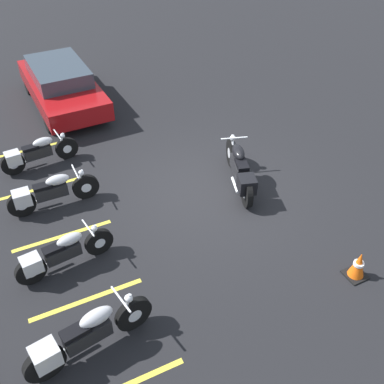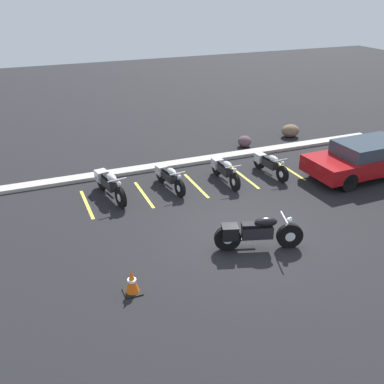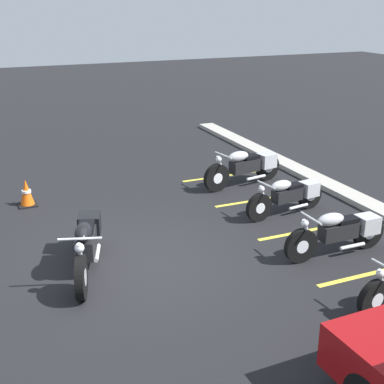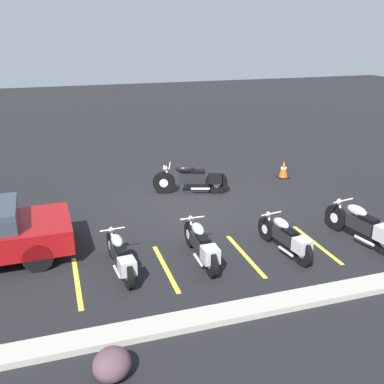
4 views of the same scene
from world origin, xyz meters
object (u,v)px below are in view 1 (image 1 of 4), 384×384
object	(u,v)px
parked_bike_0	(83,336)
traffic_cone	(358,265)
parked_bike_2	(49,192)
parked_bike_3	(36,153)
car_red	(61,84)
parked_bike_1	(60,254)
motorcycle_black_featured	(240,170)

from	to	relation	value
parked_bike_0	traffic_cone	bearing A→B (deg)	-17.25
parked_bike_2	parked_bike_3	bearing A→B (deg)	88.48
parked_bike_0	car_red	xyz separation A→B (m)	(8.82, -1.78, 0.21)
parked_bike_2	parked_bike_0	bearing A→B (deg)	-94.28
parked_bike_0	car_red	size ratio (longest dim) A/B	0.51
parked_bike_0	traffic_cone	xyz separation A→B (m)	(-0.66, -5.09, -0.19)
parked_bike_1	motorcycle_black_featured	bearing A→B (deg)	1.97
parked_bike_1	parked_bike_3	size ratio (longest dim) A/B	1.00
motorcycle_black_featured	parked_bike_1	distance (m)	4.51
motorcycle_black_featured	car_red	world-z (taller)	car_red
parked_bike_3	traffic_cone	world-z (taller)	parked_bike_3
motorcycle_black_featured	traffic_cone	size ratio (longest dim) A/B	3.79
motorcycle_black_featured	parked_bike_0	bearing A→B (deg)	139.34
parked_bike_1	parked_bike_2	world-z (taller)	parked_bike_2
parked_bike_1	car_red	world-z (taller)	car_red
car_red	parked_bike_3	bearing A→B (deg)	-26.30
parked_bike_2	motorcycle_black_featured	bearing A→B (deg)	-15.78
motorcycle_black_featured	traffic_cone	xyz separation A→B (m)	(-3.43, -0.56, -0.21)
motorcycle_black_featured	car_red	distance (m)	6.65
parked_bike_2	parked_bike_1	bearing A→B (deg)	-96.09
car_red	traffic_cone	bearing A→B (deg)	17.82
parked_bike_1	traffic_cone	world-z (taller)	parked_bike_1
parked_bike_3	traffic_cone	size ratio (longest dim) A/B	3.29
parked_bike_1	car_red	xyz separation A→B (m)	(6.82, -1.69, 0.27)
parked_bike_1	parked_bike_2	bearing A→B (deg)	76.01
parked_bike_0	parked_bike_2	world-z (taller)	parked_bike_0
parked_bike_0	parked_bike_1	size ratio (longest dim) A/B	1.13
motorcycle_black_featured	traffic_cone	world-z (taller)	motorcycle_black_featured
motorcycle_black_featured	parked_bike_0	size ratio (longest dim) A/B	1.02
car_red	traffic_cone	world-z (taller)	car_red
parked_bike_0	car_red	bearing A→B (deg)	68.66
parked_bike_2	car_red	size ratio (longest dim) A/B	0.47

